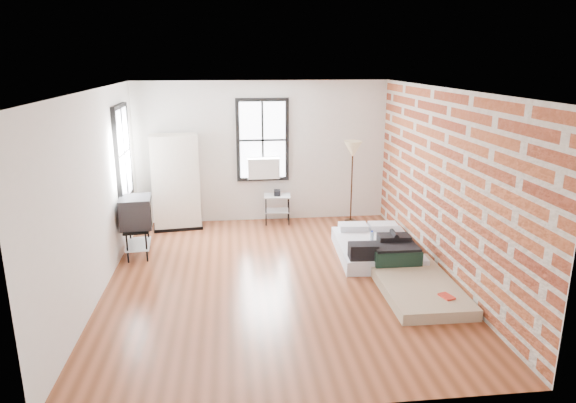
{
  "coord_description": "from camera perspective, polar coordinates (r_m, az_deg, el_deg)",
  "views": [
    {
      "loc": [
        -0.64,
        -7.11,
        3.21
      ],
      "look_at": [
        0.2,
        0.3,
        1.12
      ],
      "focal_mm": 32.0,
      "sensor_mm": 36.0,
      "label": 1
    }
  ],
  "objects": [
    {
      "name": "ground",
      "position": [
        7.83,
        -1.24,
        -8.58
      ],
      "size": [
        6.0,
        6.0,
        0.0
      ],
      "primitive_type": "plane",
      "color": "brown",
      "rests_on": "ground"
    },
    {
      "name": "room_shell",
      "position": [
        7.66,
        0.16,
        4.56
      ],
      "size": [
        5.02,
        6.02,
        2.8
      ],
      "color": "silver",
      "rests_on": "ground"
    },
    {
      "name": "mattress_main",
      "position": [
        8.77,
        9.76,
        -5.02
      ],
      "size": [
        1.37,
        1.8,
        0.56
      ],
      "rotation": [
        0.0,
        0.0,
        -0.06
      ],
      "color": "white",
      "rests_on": "ground"
    },
    {
      "name": "mattress_bare",
      "position": [
        7.78,
        13.49,
        -8.16
      ],
      "size": [
        1.06,
        1.98,
        0.42
      ],
      "rotation": [
        0.0,
        0.0,
        -0.01
      ],
      "color": "tan",
      "rests_on": "ground"
    },
    {
      "name": "wardrobe",
      "position": [
        10.08,
        -12.36,
        2.09
      ],
      "size": [
        0.98,
        0.64,
        1.83
      ],
      "rotation": [
        0.0,
        0.0,
        0.12
      ],
      "color": "black",
      "rests_on": "ground"
    },
    {
      "name": "side_table",
      "position": [
        10.25,
        -1.21,
        0.07
      ],
      "size": [
        0.54,
        0.45,
        0.68
      ],
      "rotation": [
        0.0,
        0.0,
        -0.07
      ],
      "color": "black",
      "rests_on": "ground"
    },
    {
      "name": "floor_lamp",
      "position": [
        10.21,
        7.2,
        5.34
      ],
      "size": [
        0.35,
        0.35,
        1.64
      ],
      "color": "#321F10",
      "rests_on": "ground"
    },
    {
      "name": "tv_stand",
      "position": [
        8.83,
        -16.49,
        -1.36
      ],
      "size": [
        0.56,
        0.75,
        1.01
      ],
      "rotation": [
        0.0,
        0.0,
        0.09
      ],
      "color": "black",
      "rests_on": "ground"
    }
  ]
}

